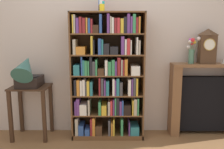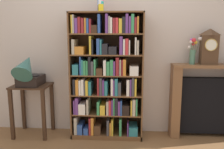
{
  "view_description": "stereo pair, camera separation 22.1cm",
  "coord_description": "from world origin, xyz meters",
  "px_view_note": "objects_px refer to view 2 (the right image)",
  "views": [
    {
      "loc": [
        0.06,
        -3.05,
        1.43
      ],
      "look_at": [
        0.07,
        0.07,
        0.87
      ],
      "focal_mm": 37.69,
      "sensor_mm": 36.0,
      "label": 1
    },
    {
      "loc": [
        0.28,
        -3.04,
        1.43
      ],
      "look_at": [
        0.07,
        0.07,
        0.87
      ],
      "focal_mm": 37.69,
      "sensor_mm": 36.0,
      "label": 2
    }
  ],
  "objects_px": {
    "bookshelf": "(106,78)",
    "flower_vase": "(193,51)",
    "side_table_left": "(32,99)",
    "fireplace_mantel": "(205,101)",
    "gramophone": "(28,71)",
    "mantel_clock": "(209,47)",
    "cup_stack": "(101,2)"
  },
  "relations": [
    {
      "from": "cup_stack",
      "to": "gramophone",
      "type": "xyz_separation_m",
      "value": [
        -0.97,
        -0.11,
        -0.89
      ]
    },
    {
      "from": "cup_stack",
      "to": "mantel_clock",
      "type": "height_order",
      "value": "cup_stack"
    },
    {
      "from": "gramophone",
      "to": "side_table_left",
      "type": "bearing_deg",
      "value": 90.0
    },
    {
      "from": "mantel_clock",
      "to": "bookshelf",
      "type": "bearing_deg",
      "value": -177.3
    },
    {
      "from": "fireplace_mantel",
      "to": "bookshelf",
      "type": "bearing_deg",
      "value": -176.45
    },
    {
      "from": "side_table_left",
      "to": "mantel_clock",
      "type": "height_order",
      "value": "mantel_clock"
    },
    {
      "from": "side_table_left",
      "to": "flower_vase",
      "type": "bearing_deg",
      "value": 2.41
    },
    {
      "from": "gramophone",
      "to": "fireplace_mantel",
      "type": "bearing_deg",
      "value": 4.61
    },
    {
      "from": "bookshelf",
      "to": "mantel_clock",
      "type": "height_order",
      "value": "bookshelf"
    },
    {
      "from": "side_table_left",
      "to": "mantel_clock",
      "type": "distance_m",
      "value": 2.49
    },
    {
      "from": "bookshelf",
      "to": "mantel_clock",
      "type": "bearing_deg",
      "value": 2.7
    },
    {
      "from": "gramophone",
      "to": "fireplace_mantel",
      "type": "height_order",
      "value": "gramophone"
    },
    {
      "from": "bookshelf",
      "to": "side_table_left",
      "type": "bearing_deg",
      "value": -178.63
    },
    {
      "from": "gramophone",
      "to": "fireplace_mantel",
      "type": "distance_m",
      "value": 2.43
    },
    {
      "from": "bookshelf",
      "to": "mantel_clock",
      "type": "distance_m",
      "value": 1.41
    },
    {
      "from": "fireplace_mantel",
      "to": "flower_vase",
      "type": "xyz_separation_m",
      "value": [
        -0.21,
        -0.02,
        0.69
      ]
    },
    {
      "from": "cup_stack",
      "to": "flower_vase",
      "type": "distance_m",
      "value": 1.36
    },
    {
      "from": "gramophone",
      "to": "bookshelf",
      "type": "bearing_deg",
      "value": 5.99
    },
    {
      "from": "mantel_clock",
      "to": "fireplace_mantel",
      "type": "bearing_deg",
      "value": 67.84
    },
    {
      "from": "bookshelf",
      "to": "flower_vase",
      "type": "distance_m",
      "value": 1.2
    },
    {
      "from": "side_table_left",
      "to": "fireplace_mantel",
      "type": "xyz_separation_m",
      "value": [
        2.39,
        0.11,
        -0.01
      ]
    },
    {
      "from": "gramophone",
      "to": "flower_vase",
      "type": "relative_size",
      "value": 1.45
    },
    {
      "from": "side_table_left",
      "to": "gramophone",
      "type": "relative_size",
      "value": 1.37
    },
    {
      "from": "side_table_left",
      "to": "cup_stack",
      "type": "bearing_deg",
      "value": 1.27
    },
    {
      "from": "bookshelf",
      "to": "cup_stack",
      "type": "xyz_separation_m",
      "value": [
        -0.07,
        -0.0,
        0.99
      ]
    },
    {
      "from": "mantel_clock",
      "to": "flower_vase",
      "type": "bearing_deg",
      "value": 179.03
    },
    {
      "from": "bookshelf",
      "to": "flower_vase",
      "type": "xyz_separation_m",
      "value": [
        1.14,
        0.07,
        0.36
      ]
    },
    {
      "from": "cup_stack",
      "to": "mantel_clock",
      "type": "bearing_deg",
      "value": 2.71
    },
    {
      "from": "bookshelf",
      "to": "cup_stack",
      "type": "bearing_deg",
      "value": -177.14
    },
    {
      "from": "side_table_left",
      "to": "flower_vase",
      "type": "xyz_separation_m",
      "value": [
        2.18,
        0.09,
        0.67
      ]
    },
    {
      "from": "side_table_left",
      "to": "fireplace_mantel",
      "type": "distance_m",
      "value": 2.39
    },
    {
      "from": "bookshelf",
      "to": "gramophone",
      "type": "height_order",
      "value": "bookshelf"
    }
  ]
}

